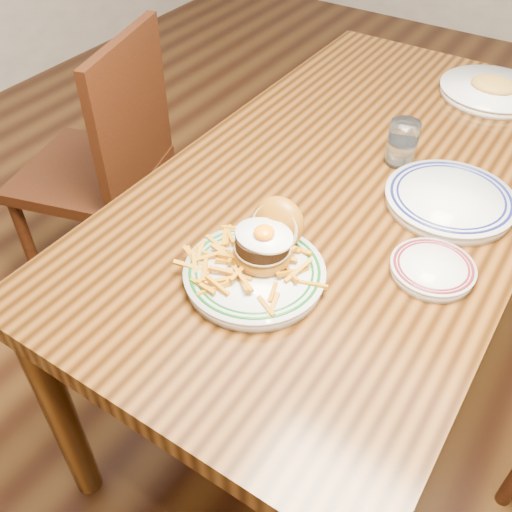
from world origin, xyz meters
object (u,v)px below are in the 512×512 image
Objects in this scene: side_plate at (433,268)px; main_plate at (259,261)px; table at (353,203)px; chair_left at (106,164)px.

main_plate is at bearing -147.30° from side_plate.
main_plate reaches higher than side_plate.
main_plate is at bearing -91.52° from table.
main_plate is (-0.01, -0.42, 0.12)m from table.
table is 9.57× the size of side_plate.
table is at bearing 138.94° from side_plate.
main_plate is 0.35m from side_plate.
table is 0.44m from main_plate.
chair_left reaches higher than main_plate.
chair_left is at bearing -176.61° from table.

